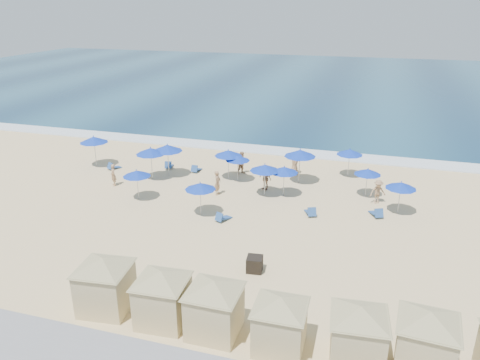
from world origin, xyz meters
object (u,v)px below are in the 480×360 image
beachgoer_1 (242,163)px  umbrella_3 (137,173)px  umbrella_1 (151,151)px  beachgoer_4 (295,163)px  umbrella_10 (368,172)px  beachgoer_5 (218,183)px  umbrella_2 (167,148)px  beachgoer_2 (265,178)px  trash_bin (255,264)px  umbrella_8 (265,168)px  cabana_3 (280,316)px  umbrella_0 (94,140)px  cabana_2 (214,300)px  beachgoer_0 (113,175)px  beachgoer_3 (378,192)px  umbrella_5 (238,158)px  umbrella_6 (200,186)px  cabana_4 (359,327)px  umbrella_7 (284,170)px  cabana_1 (162,290)px  umbrella_4 (228,153)px  umbrella_9 (350,152)px  umbrella_12 (300,153)px  umbrella_11 (401,185)px  cabana_5 (428,333)px  cabana_0 (104,277)px

beachgoer_1 → umbrella_3: bearing=-178.0°
umbrella_1 → beachgoer_4: (10.23, 4.15, -1.30)m
umbrella_10 → beachgoer_5: bearing=-165.0°
umbrella_2 → beachgoer_2: 8.00m
trash_bin → umbrella_8: size_ratio=0.33×
cabana_3 → beachgoer_2: size_ratio=2.46×
cabana_3 → umbrella_0: 25.53m
trash_bin → cabana_2: 5.13m
umbrella_2 → beachgoer_0: umbrella_2 is taller
beachgoer_3 → beachgoer_4: beachgoer_4 is taller
umbrella_5 → umbrella_6: bearing=-94.4°
umbrella_8 → beachgoer_4: size_ratio=1.30×
cabana_4 → beachgoer_0: size_ratio=2.59×
beachgoer_0 → umbrella_6: bearing=28.5°
beachgoer_3 → umbrella_3: bearing=170.5°
beachgoer_5 → cabana_2: bearing=-158.4°
umbrella_6 → umbrella_7: (4.40, 4.58, -0.02)m
cabana_1 → umbrella_2: 17.86m
umbrella_4 → umbrella_9: (8.73, 3.17, -0.08)m
umbrella_2 → umbrella_10: bearing=0.9°
umbrella_12 → beachgoer_4: size_ratio=1.45×
umbrella_11 → umbrella_1: bearing=176.5°
umbrella_12 → cabana_5: bearing=-66.2°
umbrella_5 → umbrella_12: umbrella_12 is taller
umbrella_9 → beachgoer_0: bearing=-157.0°
umbrella_9 → cabana_5: bearing=-77.8°
cabana_0 → cabana_4: cabana_0 is taller
cabana_4 → umbrella_6: cabana_4 is taller
cabana_1 → umbrella_5: bearing=96.3°
umbrella_0 → umbrella_10: bearing=-0.5°
cabana_5 → beachgoer_4: cabana_5 is taller
umbrella_4 → cabana_0: bearing=-90.3°
cabana_1 → umbrella_9: size_ratio=1.89×
cabana_1 → umbrella_10: cabana_1 is taller
umbrella_12 → beachgoer_3: 6.33m
umbrella_6 → beachgoer_5: umbrella_6 is taller
umbrella_5 → umbrella_9: size_ratio=0.92×
umbrella_4 → beachgoer_4: (4.65, 2.46, -1.14)m
umbrella_7 → umbrella_9: 6.58m
cabana_1 → beachgoer_1: 18.49m
cabana_4 → umbrella_10: bearing=91.4°
beachgoer_0 → umbrella_7: bearing=56.1°
cabana_1 → umbrella_5: size_ratio=2.06×
cabana_3 → umbrella_3: (-12.42, 11.69, 0.39)m
cabana_3 → beachgoer_3: cabana_3 is taller
beachgoer_1 → beachgoer_4: bearing=-33.8°
beachgoer_2 → umbrella_10: bearing=30.2°
umbrella_4 → umbrella_9: umbrella_4 is taller
umbrella_6 → beachgoer_3: size_ratio=1.35×
umbrella_2 → beachgoer_4: bearing=19.1°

